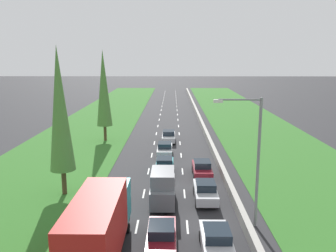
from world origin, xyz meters
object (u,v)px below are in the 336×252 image
Objects in this scene: teal_sedan_centre_lane at (165,166)px; poplar_tree_second at (60,110)px; poplar_tree_third at (104,88)px; red_box_truck_left_lane at (100,227)px; maroon_sedan_centre_lane at (162,236)px; silver_sedan_centre_lane at (165,149)px; maroon_sedan_right_lane at (202,169)px; grey_van_centre_lane at (163,187)px; silver_sedan_right_lane at (216,241)px; street_light_mast at (253,153)px; silver_sedan_right_lane_third at (205,191)px; silver_sedan_centre_lane_sixth at (169,136)px.

poplar_tree_second reaches higher than teal_sedan_centre_lane.
red_box_truck_left_lane is at bearing -79.89° from poplar_tree_third.
maroon_sedan_centre_lane is 0.36× the size of poplar_tree_third.
poplar_tree_second is (-8.33, -11.99, 6.52)m from silver_sedan_centre_lane.
maroon_sedan_right_lane is at bearing -62.56° from silver_sedan_centre_lane.
poplar_tree_third is at bearing 138.65° from silver_sedan_centre_lane.
red_box_truck_left_lane is (-3.34, -8.28, 0.78)m from grey_van_centre_lane.
silver_sedan_right_lane is at bearing -91.17° from maroon_sedan_right_lane.
teal_sedan_centre_lane is 1.00× the size of silver_sedan_centre_lane.
silver_sedan_right_lane_third is at bearing 121.61° from street_light_mast.
silver_sedan_right_lane is 3.32m from maroon_sedan_centre_lane.
silver_sedan_right_lane_third is 1.00× the size of silver_sedan_centre_lane.
maroon_sedan_right_lane is at bearing 103.75° from street_light_mast.
teal_sedan_centre_lane is at bearing -58.18° from poplar_tree_third.
maroon_sedan_right_lane is 1.00× the size of silver_sedan_centre_lane_sixth.
street_light_mast is (2.51, -10.25, 4.42)m from maroon_sedan_right_lane.
teal_sedan_centre_lane is 0.50× the size of street_light_mast.
silver_sedan_right_lane and maroon_sedan_centre_lane have the same top height.
poplar_tree_second is at bearing -114.87° from silver_sedan_centre_lane_sixth.
silver_sedan_centre_lane is 0.36× the size of poplar_tree_second.
poplar_tree_third is (-8.62, 21.34, 5.93)m from grey_van_centre_lane.
silver_sedan_centre_lane is at bearing 90.59° from grey_van_centre_lane.
maroon_sedan_centre_lane is 27.44m from silver_sedan_centre_lane_sixth.
silver_sedan_right_lane is 7.98m from grey_van_centre_lane.
poplar_tree_second reaches higher than silver_sedan_centre_lane_sixth.
silver_sedan_centre_lane is 19.20m from street_light_mast.
grey_van_centre_lane is 3.57m from silver_sedan_right_lane_third.
red_box_truck_left_lane is 10.98m from street_light_mast.
poplar_tree_third reaches higher than street_light_mast.
silver_sedan_centre_lane_sixth is at bearing 86.72° from silver_sedan_centre_lane.
poplar_tree_second is at bearing -89.58° from poplar_tree_third.
teal_sedan_centre_lane is at bearing 165.70° from maroon_sedan_right_lane.
street_light_mast reaches higher than maroon_sedan_centre_lane.
red_box_truck_left_lane is 2.09× the size of silver_sedan_centre_lane_sixth.
silver_sedan_centre_lane_sixth is at bearing 65.13° from poplar_tree_second.
street_light_mast is (14.65, -5.60, -2.10)m from poplar_tree_second.
street_light_mast is at bearing -59.43° from poplar_tree_third.
poplar_tree_third is (-12.00, 28.54, 6.52)m from silver_sedan_right_lane.
poplar_tree_third reaches higher than red_box_truck_left_lane.
red_box_truck_left_lane is 1.04× the size of street_light_mast.
silver_sedan_right_lane is 0.48× the size of red_box_truck_left_lane.
silver_sedan_centre_lane is at bearing 55.19° from poplar_tree_second.
silver_sedan_right_lane is at bearing -37.46° from poplar_tree_second.
maroon_sedan_centre_lane is 0.36× the size of poplar_tree_second.
maroon_sedan_right_lane is 11.44m from street_light_mast.
maroon_sedan_centre_lane is 1.00× the size of maroon_sedan_right_lane.
silver_sedan_centre_lane_sixth is 11.02m from poplar_tree_third.
maroon_sedan_centre_lane is 1.00× the size of teal_sedan_centre_lane.
maroon_sedan_right_lane is 1.00× the size of silver_sedan_centre_lane.
poplar_tree_second is at bearing 142.54° from silver_sedan_right_lane.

